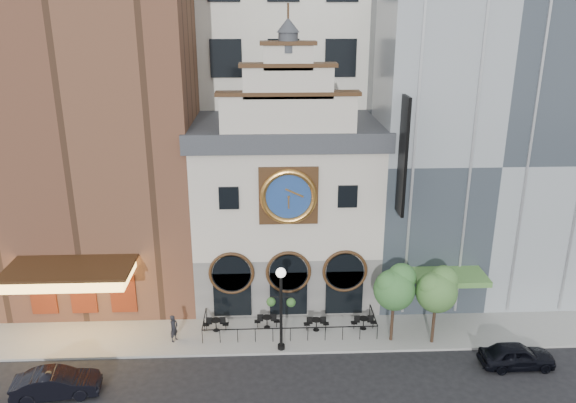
% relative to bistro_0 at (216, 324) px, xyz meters
% --- Properties ---
extents(ground, '(120.00, 120.00, 0.00)m').
position_rel_bistro_0_xyz_m(ground, '(4.59, -2.57, -0.61)').
color(ground, black).
rests_on(ground, ground).
extents(sidewalk, '(44.00, 5.00, 0.15)m').
position_rel_bistro_0_xyz_m(sidewalk, '(4.59, -0.07, -0.54)').
color(sidewalk, gray).
rests_on(sidewalk, ground).
extents(clock_building, '(12.60, 8.78, 18.65)m').
position_rel_bistro_0_xyz_m(clock_building, '(4.59, 5.25, 6.07)').
color(clock_building, '#605E5B').
rests_on(clock_building, ground).
extents(theater_building, '(14.00, 15.60, 25.00)m').
position_rel_bistro_0_xyz_m(theater_building, '(-8.41, 7.39, 11.99)').
color(theater_building, brown).
rests_on(theater_building, ground).
extents(retail_building, '(14.00, 14.40, 20.00)m').
position_rel_bistro_0_xyz_m(retail_building, '(17.58, 7.42, 9.53)').
color(retail_building, gray).
rests_on(retail_building, ground).
extents(cafe_railing, '(10.60, 2.60, 0.90)m').
position_rel_bistro_0_xyz_m(cafe_railing, '(4.59, -0.07, -0.01)').
color(cafe_railing, black).
rests_on(cafe_railing, sidewalk).
extents(bistro_0, '(1.58, 0.68, 0.90)m').
position_rel_bistro_0_xyz_m(bistro_0, '(0.00, 0.00, 0.00)').
color(bistro_0, black).
rests_on(bistro_0, sidewalk).
extents(bistro_1, '(1.58, 0.68, 0.90)m').
position_rel_bistro_0_xyz_m(bistro_1, '(3.19, 0.23, 0.00)').
color(bistro_1, black).
rests_on(bistro_1, sidewalk).
extents(bistro_2, '(1.58, 0.68, 0.90)m').
position_rel_bistro_0_xyz_m(bistro_2, '(6.27, -0.21, 0.00)').
color(bistro_2, black).
rests_on(bistro_2, sidewalk).
extents(bistro_3, '(1.58, 0.68, 0.90)m').
position_rel_bistro_0_xyz_m(bistro_3, '(9.25, -0.18, 0.00)').
color(bistro_3, black).
rests_on(bistro_3, sidewalk).
extents(car_right, '(4.20, 1.74, 1.42)m').
position_rel_bistro_0_xyz_m(car_right, '(17.27, -4.23, 0.10)').
color(car_right, black).
rests_on(car_right, ground).
extents(car_left, '(4.58, 2.12, 1.45)m').
position_rel_bistro_0_xyz_m(car_left, '(-7.85, -5.70, 0.11)').
color(car_left, black).
rests_on(car_left, ground).
extents(pedestrian, '(0.65, 0.74, 1.71)m').
position_rel_bistro_0_xyz_m(pedestrian, '(-2.44, -1.01, 0.39)').
color(pedestrian, black).
rests_on(pedestrian, sidewalk).
extents(lamppost, '(1.68, 0.66, 5.28)m').
position_rel_bistro_0_xyz_m(lamppost, '(4.01, -2.17, 2.80)').
color(lamppost, black).
rests_on(lamppost, sidewalk).
extents(tree_left, '(2.55, 2.45, 4.91)m').
position_rel_bistro_0_xyz_m(tree_left, '(10.76, -1.44, 3.13)').
color(tree_left, '#382619').
rests_on(tree_left, sidewalk).
extents(tree_right, '(2.53, 2.44, 4.88)m').
position_rel_bistro_0_xyz_m(tree_right, '(13.19, -1.79, 3.12)').
color(tree_right, '#382619').
rests_on(tree_right, sidewalk).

